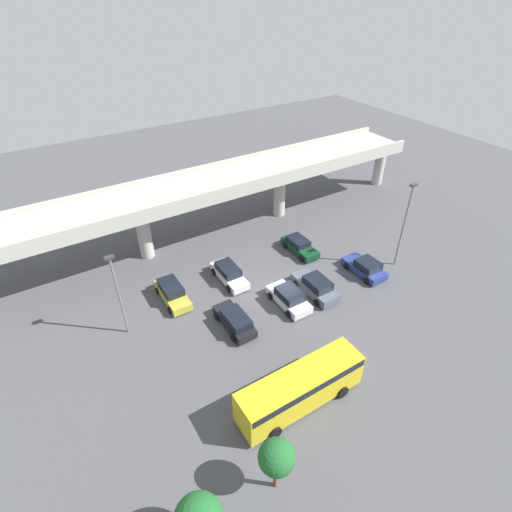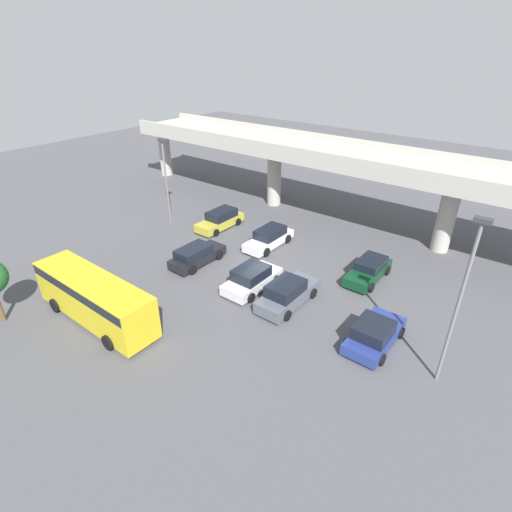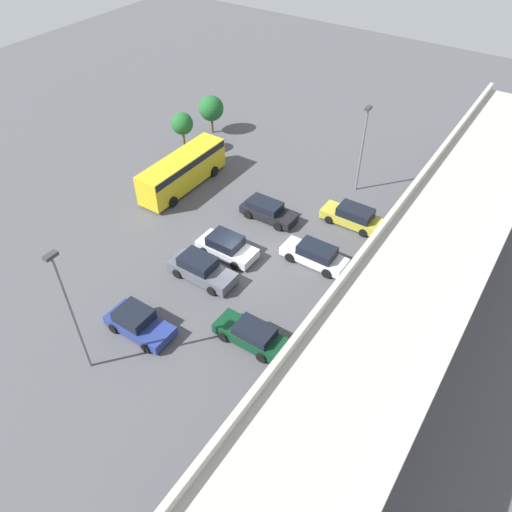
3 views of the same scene
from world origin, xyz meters
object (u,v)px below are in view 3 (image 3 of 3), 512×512
lamp_post_near_aisle (363,143)px  parked_car_0 (352,216)px  parked_car_2 (315,255)px  shuttle_bus (182,169)px  parked_car_6 (138,322)px  lamp_post_mid_lot (69,307)px  tree_front_left (211,108)px  parked_car_1 (267,211)px  tree_front_centre (182,124)px  parked_car_3 (226,246)px  parked_car_4 (201,269)px  parked_car_5 (251,334)px

lamp_post_near_aisle → parked_car_0: bearing=21.4°
parked_car_2 → shuttle_bus: (-2.38, -14.18, 0.97)m
parked_car_6 → lamp_post_mid_lot: bearing=-98.2°
tree_front_left → parked_car_0: bearing=72.1°
parked_car_1 → tree_front_centre: (-4.23, -12.07, 2.29)m
parked_car_3 → parked_car_0: bearing=54.3°
shuttle_bus → lamp_post_near_aisle: 15.11m
lamp_post_mid_lot → parked_car_3: bearing=176.3°
parked_car_4 → shuttle_bus: 11.67m
parked_car_1 → parked_car_6: (14.21, -0.37, -0.01)m
parked_car_2 → parked_car_3: parked_car_3 is taller
parked_car_3 → tree_front_left: size_ratio=1.17×
parked_car_2 → lamp_post_mid_lot: size_ratio=0.55×
lamp_post_near_aisle → tree_front_centre: size_ratio=1.86×
parked_car_3 → shuttle_bus: bearing=148.3°
parked_car_6 → lamp_post_near_aisle: 22.63m
lamp_post_mid_lot → parked_car_6: bearing=171.8°
parked_car_3 → parked_car_6: parked_car_3 is taller
parked_car_3 → shuttle_bus: size_ratio=0.50×
shuttle_bus → lamp_post_near_aisle: size_ratio=1.20×
parked_car_1 → parked_car_5: bearing=-61.7°
parked_car_0 → parked_car_4: size_ratio=0.97×
parked_car_3 → parked_car_5: parked_car_3 is taller
parked_car_4 → tree_front_centre: tree_front_centre is taller
parked_car_0 → parked_car_6: bearing=69.8°
parked_car_6 → tree_front_centre: tree_front_centre is taller
shuttle_bus → lamp_post_mid_lot: (17.61, 7.59, 3.37)m
lamp_post_near_aisle → tree_front_left: (-1.28, -16.52, -1.86)m
parked_car_1 → parked_car_2: (2.57, 5.69, 0.02)m
tree_front_centre → lamp_post_mid_lot: bearing=26.9°
parked_car_3 → parked_car_6: bearing=-91.9°
parked_car_0 → parked_car_1: 6.67m
parked_car_2 → parked_car_4: (5.71, -5.81, 0.05)m
parked_car_1 → parked_car_4: bearing=-90.8°
parked_car_1 → lamp_post_near_aisle: size_ratio=0.60×
parked_car_1 → lamp_post_mid_lot: lamp_post_mid_lot is taller
parked_car_3 → parked_car_6: (8.84, -0.29, -0.05)m
parked_car_4 → parked_car_6: bearing=-92.4°
lamp_post_near_aisle → parked_car_2: bearing=8.7°
parked_car_1 → parked_car_4: (8.28, -0.12, 0.06)m
parked_car_1 → parked_car_5: size_ratio=1.00×
shuttle_bus → tree_front_centre: bearing=39.0°
parked_car_4 → parked_car_6: (5.93, -0.25, -0.07)m
tree_front_centre → tree_front_left: bearing=-176.2°
parked_car_6 → lamp_post_mid_lot: 5.68m
tree_front_centre → lamp_post_near_aisle: bearing=101.9°
parked_car_3 → parked_car_4: size_ratio=0.91×
parked_car_5 → tree_front_centre: size_ratio=1.12×
parked_car_0 → parked_car_5: parked_car_0 is taller
lamp_post_near_aisle → tree_front_left: 16.67m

